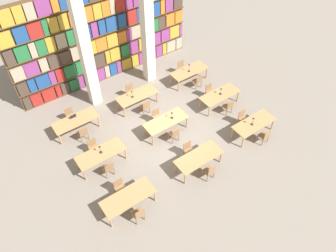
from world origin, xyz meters
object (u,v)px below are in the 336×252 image
Objects in this scene: desk_lamp_0 at (253,120)px; laptop at (73,117)px; desk_lamp_3 at (221,90)px; chair_16 at (198,81)px; chair_17 at (182,68)px; pillar_left at (86,54)px; chair_11 at (210,91)px; reading_table_0 at (128,198)px; chair_3 at (189,150)px; chair_7 at (93,147)px; chair_4 at (265,136)px; reading_table_1 at (199,158)px; desk_lamp_1 at (100,148)px; reading_table_2 at (254,124)px; chair_2 at (210,171)px; chair_9 at (157,116)px; chair_8 at (174,134)px; desk_lamp_2 at (172,114)px; chair_12 at (83,133)px; reading_table_8 at (189,72)px; chair_14 at (145,106)px; desk_lamp_5 at (189,66)px; chair_0 at (139,214)px; reading_table_4 at (166,122)px; reading_table_5 at (220,95)px; chair_6 at (109,168)px; chair_5 at (243,118)px; reading_table_6 at (75,121)px; chair_15 at (131,91)px; chair_13 at (70,115)px; reading_table_7 at (137,96)px; chair_1 at (120,187)px; desk_lamp_4 at (132,93)px; reading_table_3 at (101,154)px; pillar_center at (147,31)px.

laptop is (-6.70, 5.33, -0.27)m from desk_lamp_0.
chair_16 is (-0.05, 1.77, -0.53)m from desk_lamp_3.
chair_16 is 1.00× the size of chair_17.
chair_11 is (5.14, -3.32, -2.52)m from pillar_left.
desk_lamp_0 is at bearing -0.02° from reading_table_0.
chair_3 is 1.00× the size of chair_7.
chair_3 is 3.69m from chair_4.
desk_lamp_1 is (-3.34, 2.65, 0.38)m from reading_table_1.
chair_2 is at bearing -166.85° from reading_table_2.
desk_lamp_1 reaches higher than reading_table_0.
chair_3 is 2.59m from chair_9.
desk_lamp_1 is 0.51× the size of chair_17.
chair_8 is 2.21× the size of desk_lamp_2.
reading_table_1 is 2.45× the size of chair_7.
reading_table_8 is (6.81, 0.65, 0.19)m from chair_12.
reading_table_2 is at bearing -32.37° from chair_12.
desk_lamp_5 reaches higher than chair_14.
chair_0 is 4.35m from chair_8.
reading_table_4 is at bearing 135.91° from chair_4.
desk_lamp_2 is (-2.99, 2.51, 0.34)m from reading_table_2.
desk_lamp_3 is (0.03, 0.00, 0.34)m from reading_table_5.
chair_8 is at bearing 143.27° from chair_4.
chair_6 is at bearing 165.02° from reading_table_2.
reading_table_2 is 0.75m from chair_5.
reading_table_6 is 2.45× the size of chair_15.
laptop is at bearing 3.35° from chair_17.
desk_lamp_0 is 7.46m from chair_7.
pillar_left is 5.63m from desk_lamp_5.
chair_4 is at bearing 90.02° from chair_17.
reading_table_0 is at bearing -147.21° from desk_lamp_2.
pillar_left is at bearing 125.43° from chair_14.
chair_3 and chair_5 have the same top height.
reading_table_6 is (0.05, 5.80, 0.19)m from chair_0.
reading_table_5 is at bearing 154.31° from chair_13.
laptop is 3.40m from reading_table_7.
desk_lamp_0 is at bearing -37.18° from reading_table_6.
chair_6 is at bearing -93.79° from chair_1.
desk_lamp_4 is 0.48× the size of chair_17.
desk_lamp_5 reaches higher than chair_8.
chair_7 is 6.92m from chair_16.
desk_lamp_2 is at bearing -0.65° from reading_table_3.
chair_8 is (0.02, 2.59, 0.00)m from chair_2.
pillar_center reaches higher than chair_7.
desk_lamp_2 is 3.88m from reading_table_8.
reading_table_4 is at bearing 92.30° from chair_15.
reading_table_5 is (6.94, 1.76, 0.19)m from chair_1.
reading_table_8 is at bearing 59.74° from chair_2.
reading_table_1 is 4.73m from chair_11.
reading_table_1 is at bearing 59.25° from chair_17.
chair_0 is at bearing -144.17° from chair_16.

